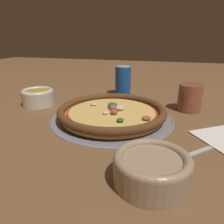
{
  "coord_description": "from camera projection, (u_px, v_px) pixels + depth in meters",
  "views": [
    {
      "loc": [
        -0.62,
        -0.16,
        0.26
      ],
      "look_at": [
        0.0,
        0.0,
        0.02
      ],
      "focal_mm": 35.0,
      "sensor_mm": 36.0,
      "label": 1
    }
  ],
  "objects": [
    {
      "name": "fork",
      "position": [
        209.0,
        147.0,
        0.51
      ],
      "size": [
        0.13,
        0.14,
        0.0
      ],
      "rotation": [
        0.0,
        0.0,
        5.47
      ],
      "color": "#B7B7BC",
      "rests_on": "ground_plane"
    },
    {
      "name": "bowl_near",
      "position": [
        38.0,
        96.0,
        0.81
      ],
      "size": [
        0.12,
        0.12,
        0.06
      ],
      "color": "beige",
      "rests_on": "ground_plane"
    },
    {
      "name": "bowl_far",
      "position": [
        152.0,
        168.0,
        0.39
      ],
      "size": [
        0.14,
        0.14,
        0.06
      ],
      "color": "#9E8466",
      "rests_on": "ground_plane"
    },
    {
      "name": "pizza",
      "position": [
        112.0,
        112.0,
        0.68
      ],
      "size": [
        0.34,
        0.34,
        0.03
      ],
      "color": "tan",
      "rests_on": "pizza_tray"
    },
    {
      "name": "ground_plane",
      "position": [
        112.0,
        119.0,
        0.69
      ],
      "size": [
        3.0,
        3.0,
        0.0
      ],
      "primitive_type": "plane",
      "color": "brown"
    },
    {
      "name": "beverage_can",
      "position": [
        123.0,
        81.0,
        0.93
      ],
      "size": [
        0.07,
        0.07,
        0.12
      ],
      "color": "#194C99",
      "rests_on": "ground_plane"
    },
    {
      "name": "drinking_cup",
      "position": [
        190.0,
        98.0,
        0.75
      ],
      "size": [
        0.08,
        0.08,
        0.09
      ],
      "color": "brown",
      "rests_on": "ground_plane"
    },
    {
      "name": "pizza_tray",
      "position": [
        112.0,
        118.0,
        0.69
      ],
      "size": [
        0.38,
        0.38,
        0.01
      ],
      "color": "gray",
      "rests_on": "ground_plane"
    }
  ]
}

